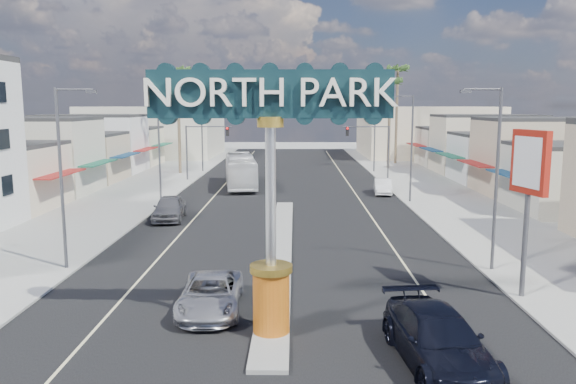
{
  "coord_description": "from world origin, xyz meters",
  "views": [
    {
      "loc": [
        0.83,
        -17.02,
        8.12
      ],
      "look_at": [
        0.48,
        11.59,
        3.72
      ],
      "focal_mm": 35.0,
      "sensor_mm": 36.0,
      "label": 1
    }
  ],
  "objects_px": {
    "car_parked_left": "(170,208)",
    "streetlight_r_mid": "(410,143)",
    "palm_right_mid": "(390,86)",
    "streetlight_l_near": "(64,169)",
    "streetlight_r_far": "(373,131)",
    "city_bus": "(240,171)",
    "traffic_signal_right": "(372,142)",
    "suv_left": "(211,294)",
    "streetlight_l_mid": "(161,143)",
    "palm_left_far": "(178,77)",
    "traffic_signal_left": "(203,142)",
    "bank_pylon_sign": "(529,172)",
    "palm_right_far": "(398,75)",
    "car_parked_right": "(383,187)",
    "streetlight_l_far": "(203,131)",
    "gateway_sign": "(271,171)",
    "suv_right": "(438,339)",
    "streetlight_r_near": "(494,170)"
  },
  "relations": [
    {
      "from": "streetlight_l_near",
      "to": "car_parked_left",
      "type": "xyz_separation_m",
      "value": [
        2.25,
        12.51,
        -4.2
      ]
    },
    {
      "from": "traffic_signal_left",
      "to": "palm_right_far",
      "type": "xyz_separation_m",
      "value": [
        24.18,
        18.01,
        8.11
      ]
    },
    {
      "from": "car_parked_right",
      "to": "city_bus",
      "type": "relative_size",
      "value": 0.37
    },
    {
      "from": "palm_left_far",
      "to": "car_parked_left",
      "type": "distance_m",
      "value": 29.87
    },
    {
      "from": "streetlight_r_mid",
      "to": "palm_right_far",
      "type": "distance_m",
      "value": 33.14
    },
    {
      "from": "streetlight_r_near",
      "to": "car_parked_left",
      "type": "height_order",
      "value": "streetlight_r_near"
    },
    {
      "from": "streetlight_l_near",
      "to": "streetlight_l_far",
      "type": "height_order",
      "value": "same"
    },
    {
      "from": "palm_right_mid",
      "to": "car_parked_left",
      "type": "bearing_deg",
      "value": -122.31
    },
    {
      "from": "suv_left",
      "to": "streetlight_l_mid",
      "type": "bearing_deg",
      "value": 104.98
    },
    {
      "from": "car_parked_left",
      "to": "bank_pylon_sign",
      "type": "distance_m",
      "value": 25.31
    },
    {
      "from": "traffic_signal_left",
      "to": "streetlight_l_far",
      "type": "bearing_deg",
      "value": 98.86
    },
    {
      "from": "traffic_signal_right",
      "to": "streetlight_r_near",
      "type": "relative_size",
      "value": 0.67
    },
    {
      "from": "streetlight_l_near",
      "to": "streetlight_r_near",
      "type": "bearing_deg",
      "value": 0.0
    },
    {
      "from": "streetlight_r_far",
      "to": "streetlight_r_mid",
      "type": "bearing_deg",
      "value": -90.0
    },
    {
      "from": "car_parked_left",
      "to": "streetlight_r_near",
      "type": "bearing_deg",
      "value": -38.28
    },
    {
      "from": "streetlight_l_mid",
      "to": "streetlight_l_near",
      "type": "bearing_deg",
      "value": -90.0
    },
    {
      "from": "streetlight_l_near",
      "to": "streetlight_l_mid",
      "type": "distance_m",
      "value": 20.0
    },
    {
      "from": "streetlight_r_near",
      "to": "bank_pylon_sign",
      "type": "distance_m",
      "value": 3.98
    },
    {
      "from": "car_parked_left",
      "to": "streetlight_r_mid",
      "type": "bearing_deg",
      "value": 17.54
    },
    {
      "from": "traffic_signal_left",
      "to": "streetlight_l_far",
      "type": "height_order",
      "value": "streetlight_l_far"
    },
    {
      "from": "traffic_signal_left",
      "to": "car_parked_left",
      "type": "relative_size",
      "value": 1.17
    },
    {
      "from": "palm_right_far",
      "to": "bank_pylon_sign",
      "type": "height_order",
      "value": "palm_right_far"
    },
    {
      "from": "streetlight_l_near",
      "to": "palm_right_far",
      "type": "relative_size",
      "value": 0.64
    },
    {
      "from": "traffic_signal_right",
      "to": "bank_pylon_sign",
      "type": "xyz_separation_m",
      "value": [
        1.31,
        -37.95,
        1.17
      ]
    },
    {
      "from": "streetlight_r_near",
      "to": "gateway_sign",
      "type": "bearing_deg",
      "value": -142.45
    },
    {
      "from": "streetlight_r_near",
      "to": "car_parked_right",
      "type": "relative_size",
      "value": 2.08
    },
    {
      "from": "streetlight_l_mid",
      "to": "palm_left_far",
      "type": "relative_size",
      "value": 0.69
    },
    {
      "from": "gateway_sign",
      "to": "palm_left_far",
      "type": "xyz_separation_m",
      "value": [
        -13.0,
        48.02,
        5.57
      ]
    },
    {
      "from": "suv_left",
      "to": "bank_pylon_sign",
      "type": "bearing_deg",
      "value": 5.06
    },
    {
      "from": "streetlight_l_far",
      "to": "suv_right",
      "type": "height_order",
      "value": "streetlight_l_far"
    },
    {
      "from": "traffic_signal_left",
      "to": "traffic_signal_right",
      "type": "relative_size",
      "value": 1.0
    },
    {
      "from": "bank_pylon_sign",
      "to": "streetlight_l_far",
      "type": "bearing_deg",
      "value": 100.97
    },
    {
      "from": "traffic_signal_right",
      "to": "traffic_signal_left",
      "type": "bearing_deg",
      "value": 180.0
    },
    {
      "from": "traffic_signal_right",
      "to": "streetlight_r_mid",
      "type": "height_order",
      "value": "streetlight_r_mid"
    },
    {
      "from": "streetlight_r_far",
      "to": "palm_left_far",
      "type": "distance_m",
      "value": 24.38
    },
    {
      "from": "gateway_sign",
      "to": "streetlight_l_near",
      "type": "xyz_separation_m",
      "value": [
        -10.43,
        8.02,
        -0.86
      ]
    },
    {
      "from": "streetlight_r_mid",
      "to": "palm_right_mid",
      "type": "relative_size",
      "value": 0.74
    },
    {
      "from": "gateway_sign",
      "to": "suv_left",
      "type": "bearing_deg",
      "value": 136.34
    },
    {
      "from": "traffic_signal_right",
      "to": "streetlight_r_mid",
      "type": "xyz_separation_m",
      "value": [
        1.25,
        -13.99,
        0.79
      ]
    },
    {
      "from": "traffic_signal_left",
      "to": "suv_left",
      "type": "xyz_separation_m",
      "value": [
        6.66,
        -39.61,
        -3.56
      ]
    },
    {
      "from": "palm_right_mid",
      "to": "streetlight_l_near",
      "type": "bearing_deg",
      "value": -116.99
    },
    {
      "from": "palm_right_far",
      "to": "suv_right",
      "type": "xyz_separation_m",
      "value": [
        -9.66,
        -62.24,
        -11.52
      ]
    },
    {
      "from": "streetlight_l_near",
      "to": "city_bus",
      "type": "height_order",
      "value": "streetlight_l_near"
    },
    {
      "from": "traffic_signal_left",
      "to": "streetlight_r_far",
      "type": "relative_size",
      "value": 0.67
    },
    {
      "from": "suv_left",
      "to": "city_bus",
      "type": "height_order",
      "value": "city_bus"
    },
    {
      "from": "traffic_signal_right",
      "to": "streetlight_r_far",
      "type": "distance_m",
      "value": 8.14
    },
    {
      "from": "streetlight_r_mid",
      "to": "car_parked_right",
      "type": "xyz_separation_m",
      "value": [
        -1.43,
        4.64,
        -4.35
      ]
    },
    {
      "from": "streetlight_l_far",
      "to": "streetlight_r_far",
      "type": "distance_m",
      "value": 20.87
    },
    {
      "from": "streetlight_l_mid",
      "to": "streetlight_r_mid",
      "type": "distance_m",
      "value": 20.87
    },
    {
      "from": "streetlight_r_far",
      "to": "palm_right_mid",
      "type": "height_order",
      "value": "palm_right_mid"
    }
  ]
}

